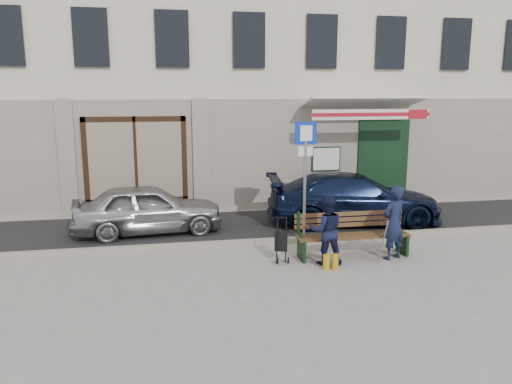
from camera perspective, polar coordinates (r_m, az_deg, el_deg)
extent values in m
plane|color=#9E9991|center=(10.10, 4.11, -8.38)|extent=(80.00, 80.00, 0.00)
cube|color=#282828|center=(12.98, 0.64, -3.81)|extent=(60.00, 3.20, 0.01)
cube|color=#9E9384|center=(11.46, 2.21, -5.61)|extent=(60.00, 0.18, 0.12)
cube|color=beige|center=(17.92, -2.83, 16.48)|extent=(20.00, 7.00, 10.00)
cube|color=#9E9384|center=(14.47, -0.78, 4.21)|extent=(20.00, 0.12, 3.20)
cube|color=maroon|center=(14.35, -13.54, 3.63)|extent=(2.50, 0.12, 2.00)
cube|color=black|center=(15.66, 14.25, 3.31)|extent=(1.60, 0.10, 2.60)
cube|color=black|center=(16.09, 13.54, 3.19)|extent=(1.25, 0.90, 2.40)
cube|color=white|center=(14.95, 8.03, 3.75)|extent=(0.80, 0.03, 0.65)
cube|color=white|center=(14.92, 11.82, 9.90)|extent=(3.40, 1.72, 0.42)
cube|color=white|center=(14.14, 13.09, 8.64)|extent=(3.40, 0.05, 0.28)
cube|color=#A81424|center=(14.12, 13.14, 8.63)|extent=(3.40, 0.02, 0.10)
imported|color=#ACACB1|center=(12.45, -12.22, -1.86)|extent=(3.71, 1.77, 1.22)
imported|color=black|center=(13.33, 11.13, -0.74)|extent=(4.73, 2.38, 1.32)
cylinder|color=gray|center=(11.49, 5.59, 0.88)|extent=(0.07, 0.07, 2.65)
cube|color=#0C2DB5|center=(11.33, 5.71, 6.71)|extent=(0.51, 0.05, 0.51)
cube|color=white|center=(11.30, 5.75, 6.70)|extent=(0.29, 0.03, 0.35)
cube|color=white|center=(11.37, 5.67, 4.66)|extent=(0.35, 0.05, 0.22)
cube|color=brown|center=(10.67, 11.06, -4.94)|extent=(2.40, 0.50, 0.04)
cube|color=brown|center=(10.84, 10.58, -3.07)|extent=(2.40, 0.10, 0.36)
cube|color=black|center=(10.38, 5.21, -6.53)|extent=(0.06, 0.50, 0.45)
cube|color=black|center=(11.18, 16.38, -5.64)|extent=(0.06, 0.50, 0.45)
cube|color=white|center=(10.87, 14.95, -4.66)|extent=(0.34, 0.25, 0.11)
cylinder|color=gray|center=(10.20, 14.29, -5.56)|extent=(0.07, 0.34, 0.96)
cylinder|color=#BE8F13|center=(9.91, 8.03, -7.94)|extent=(0.13, 0.13, 0.30)
cylinder|color=#BE8F13|center=(9.97, 9.02, -7.86)|extent=(0.13, 0.13, 0.30)
imported|color=#131A35|center=(10.63, 15.45, -3.39)|extent=(0.66, 0.56, 1.55)
imported|color=#121534|center=(10.08, 8.06, -4.34)|extent=(0.73, 0.60, 1.40)
cylinder|color=black|center=(10.15, 2.49, -7.87)|extent=(0.07, 0.13, 0.13)
cylinder|color=black|center=(10.20, 3.71, -7.79)|extent=(0.07, 0.13, 0.13)
cube|color=black|center=(10.24, 2.88, -5.64)|extent=(0.31, 0.30, 0.43)
cylinder|color=black|center=(10.21, 2.76, -2.94)|extent=(0.24, 0.09, 0.02)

